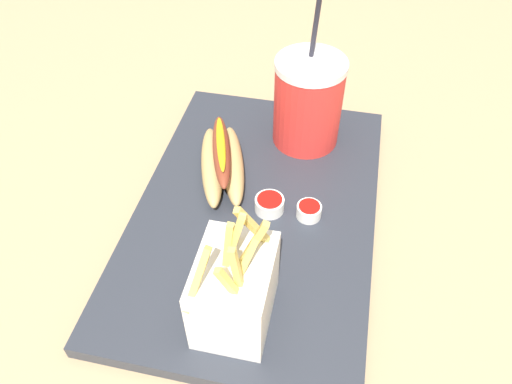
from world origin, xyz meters
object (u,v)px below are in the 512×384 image
soda_cup (308,102)px  fries_basket (235,289)px  ketchup_cup_2 (309,208)px  ketchup_cup_1 (269,206)px  hot_dog_1 (222,161)px

soda_cup → fries_basket: size_ratio=1.44×
fries_basket → ketchup_cup_2: 0.18m
fries_basket → ketchup_cup_1: fries_basket is taller
fries_basket → ketchup_cup_1: 0.16m
ketchup_cup_1 → ketchup_cup_2: (0.01, -0.05, -0.00)m
hot_dog_1 → ketchup_cup_2: size_ratio=5.21×
soda_cup → ketchup_cup_2: soda_cup is taller
fries_basket → ketchup_cup_1: bearing=-2.3°
fries_basket → soda_cup: bearing=-5.6°
soda_cup → fries_basket: 0.32m
hot_dog_1 → ketchup_cup_2: hot_dog_1 is taller
soda_cup → hot_dog_1: soda_cup is taller
soda_cup → hot_dog_1: 0.15m
fries_basket → ketchup_cup_1: (0.16, -0.01, -0.04)m
ketchup_cup_1 → hot_dog_1: bearing=53.5°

